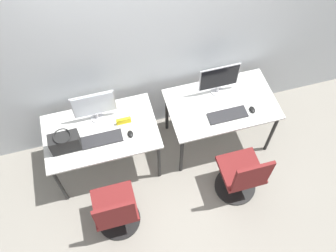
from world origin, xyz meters
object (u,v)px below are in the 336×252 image
at_px(keyboard_left, 102,139).
at_px(mouse_right, 252,110).
at_px(office_chair_left, 116,212).
at_px(handbag, 65,142).
at_px(monitor_left, 94,106).
at_px(monitor_right, 219,79).
at_px(office_chair_right, 242,177).
at_px(keyboard_right, 228,115).
at_px(mouse_left, 130,134).

xyz_separation_m(keyboard_left, mouse_right, (1.66, -0.07, 0.01)).
bearing_deg(office_chair_left, keyboard_left, 87.89).
xyz_separation_m(mouse_right, handbag, (-2.02, 0.07, 0.10)).
height_order(monitor_left, monitor_right, same).
relative_size(keyboard_left, office_chair_right, 0.47).
bearing_deg(keyboard_left, keyboard_right, -2.58).
bearing_deg(mouse_right, monitor_left, 167.83).
bearing_deg(mouse_left, monitor_left, 134.38).
height_order(monitor_right, office_chair_right, monitor_right).
distance_m(keyboard_left, keyboard_right, 1.38).
bearing_deg(mouse_right, keyboard_left, 177.62).
height_order(keyboard_right, mouse_right, mouse_right).
bearing_deg(monitor_left, mouse_left, -45.62).
bearing_deg(office_chair_left, mouse_right, 19.74).
distance_m(office_chair_left, mouse_right, 1.83).
xyz_separation_m(keyboard_left, keyboard_right, (1.37, -0.06, 0.00)).
bearing_deg(monitor_right, handbag, -170.62).
bearing_deg(mouse_right, monitor_right, 128.81).
bearing_deg(monitor_right, keyboard_left, -168.26).
height_order(keyboard_left, handbag, handbag).
distance_m(office_chair_left, keyboard_right, 1.57).
height_order(mouse_left, office_chair_right, office_chair_right).
bearing_deg(handbag, keyboard_right, -1.99).
bearing_deg(monitor_left, keyboard_left, -90.00).
height_order(mouse_left, monitor_right, monitor_right).
bearing_deg(keyboard_left, monitor_left, 90.00).
bearing_deg(mouse_left, office_chair_right, -30.08).
height_order(office_chair_left, monitor_right, monitor_right).
relative_size(monitor_left, office_chair_right, 0.49).
bearing_deg(keyboard_right, office_chair_right, -89.65).
bearing_deg(monitor_right, office_chair_right, -89.78).
distance_m(monitor_right, keyboard_right, 0.41).
bearing_deg(office_chair_left, keyboard_right, 23.61).
height_order(office_chair_right, handbag, handbag).
bearing_deg(handbag, monitor_right, 9.38).
xyz_separation_m(mouse_left, keyboard_right, (1.07, -0.04, -0.01)).
distance_m(keyboard_left, monitor_right, 1.42).
distance_m(keyboard_left, mouse_right, 1.66).
distance_m(keyboard_left, handbag, 0.38).
distance_m(keyboard_right, handbag, 1.74).
bearing_deg(office_chair_left, monitor_left, 88.52).
bearing_deg(monitor_right, keyboard_right, -90.00).
height_order(keyboard_left, mouse_left, mouse_left).
xyz_separation_m(monitor_left, mouse_left, (0.30, -0.31, -0.20)).
xyz_separation_m(office_chair_left, office_chair_right, (1.40, 0.03, 0.00)).
distance_m(keyboard_left, office_chair_left, 0.77).
relative_size(keyboard_left, mouse_left, 4.81).
relative_size(office_chair_right, handbag, 3.06).
bearing_deg(monitor_left, mouse_right, -12.17).
relative_size(monitor_left, handbag, 1.51).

